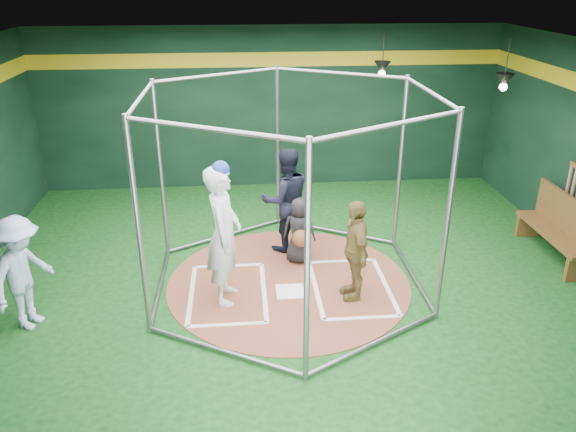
{
  "coord_description": "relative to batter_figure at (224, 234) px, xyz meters",
  "views": [
    {
      "loc": [
        -0.68,
        -7.66,
        4.49
      ],
      "look_at": [
        0.0,
        0.1,
        1.1
      ],
      "focal_mm": 35.0,
      "sensor_mm": 36.0,
      "label": 1
    }
  ],
  "objects": [
    {
      "name": "room_shell",
      "position": [
        0.96,
        0.4,
        0.68
      ],
      "size": [
        10.1,
        9.1,
        3.53
      ],
      "color": "#0C370F",
      "rests_on": "ground"
    },
    {
      "name": "clay_disc",
      "position": [
        0.96,
        0.39,
        -1.07
      ],
      "size": [
        3.8,
        3.8,
        0.01
      ],
      "primitive_type": "cylinder",
      "color": "brown",
      "rests_on": "ground"
    },
    {
      "name": "home_plate",
      "position": [
        0.96,
        0.09,
        -1.06
      ],
      "size": [
        0.43,
        0.43,
        0.01
      ],
      "primitive_type": "cube",
      "color": "white",
      "rests_on": "clay_disc"
    },
    {
      "name": "batter_box_left",
      "position": [
        0.01,
        0.14,
        -1.06
      ],
      "size": [
        1.17,
        1.77,
        0.01
      ],
      "color": "white",
      "rests_on": "clay_disc"
    },
    {
      "name": "batter_box_right",
      "position": [
        1.91,
        0.14,
        -1.06
      ],
      "size": [
        1.17,
        1.77,
        0.01
      ],
      "color": "white",
      "rests_on": "clay_disc"
    },
    {
      "name": "batting_cage",
      "position": [
        0.96,
        0.39,
        0.43
      ],
      "size": [
        4.05,
        4.67,
        3.0
      ],
      "color": "gray",
      "rests_on": "ground"
    },
    {
      "name": "pendant_lamp_near",
      "position": [
        3.16,
        3.99,
        1.67
      ],
      "size": [
        0.34,
        0.34,
        0.9
      ],
      "color": "black",
      "rests_on": "room_shell"
    },
    {
      "name": "pendant_lamp_far",
      "position": [
        4.96,
        2.39,
        1.67
      ],
      "size": [
        0.34,
        0.34,
        0.9
      ],
      "color": "black",
      "rests_on": "room_shell"
    },
    {
      "name": "batter_figure",
      "position": [
        0.0,
        0.0,
        0.0
      ],
      "size": [
        0.57,
        0.81,
        2.15
      ],
      "color": "silver",
      "rests_on": "clay_disc"
    },
    {
      "name": "visitor_leopard",
      "position": [
        1.89,
        -0.09,
        -0.29
      ],
      "size": [
        0.43,
        0.92,
        1.54
      ],
      "primitive_type": "imported",
      "rotation": [
        0.0,
        0.0,
        -1.51
      ],
      "color": "#9E8744",
      "rests_on": "clay_disc"
    },
    {
      "name": "catcher_figure",
      "position": [
        1.2,
        1.06,
        -0.5
      ],
      "size": [
        0.63,
        0.63,
        1.13
      ],
      "color": "black",
      "rests_on": "clay_disc"
    },
    {
      "name": "umpire",
      "position": [
        1.02,
        1.58,
        -0.15
      ],
      "size": [
        1.03,
        0.88,
        1.83
      ],
      "primitive_type": "imported",
      "rotation": [
        0.0,
        0.0,
        3.38
      ],
      "color": "black",
      "rests_on": "clay_disc"
    },
    {
      "name": "bystander_blue",
      "position": [
        -2.68,
        -0.44,
        -0.26
      ],
      "size": [
        0.93,
        1.19,
        1.62
      ],
      "primitive_type": "imported",
      "rotation": [
        0.0,
        0.0,
        1.22
      ],
      "color": "#B0C3E8",
      "rests_on": "ground"
    },
    {
      "name": "dugout_bench",
      "position": [
        5.6,
        0.89,
        -0.52
      ],
      "size": [
        0.44,
        1.87,
        1.09
      ],
      "color": "brown",
      "rests_on": "ground"
    }
  ]
}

